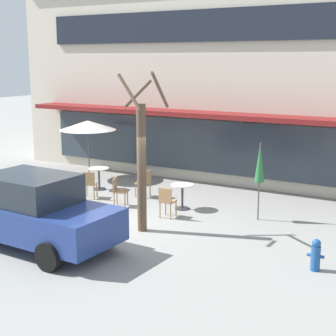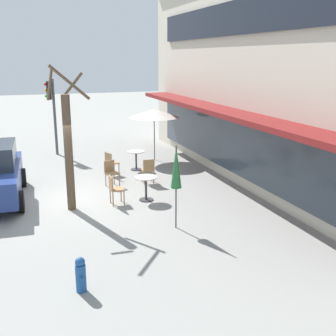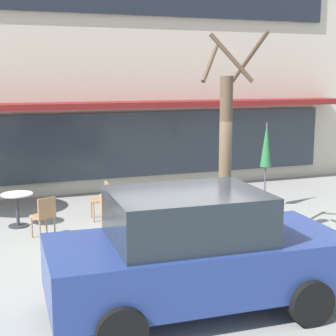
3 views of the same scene
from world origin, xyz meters
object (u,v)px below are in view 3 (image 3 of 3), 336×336
at_px(cafe_table_near_wall, 17,204).
at_px(cafe_table_streetside, 180,198).
at_px(patio_umbrella_green_folded, 266,146).
at_px(cafe_chair_1, 45,214).
at_px(cafe_chair_0, 110,212).
at_px(cafe_chair_3, 103,198).
at_px(street_tree, 226,154).
at_px(cafe_chair_2, 198,207).
at_px(parked_sedan, 194,252).

bearing_deg(cafe_table_near_wall, cafe_table_streetside, -10.36).
relative_size(patio_umbrella_green_folded, cafe_chair_1, 2.47).
height_order(cafe_chair_0, cafe_chair_3, same).
relative_size(cafe_table_streetside, street_tree, 0.18).
bearing_deg(cafe_chair_1, cafe_chair_2, -9.85).
bearing_deg(cafe_chair_3, street_tree, -58.55).
relative_size(cafe_chair_3, parked_sedan, 0.21).
bearing_deg(street_tree, cafe_table_near_wall, 141.28).
xyz_separation_m(cafe_table_streetside, cafe_chair_0, (-1.85, -0.71, 0.01)).
bearing_deg(cafe_chair_3, cafe_chair_2, -42.18).
relative_size(parked_sedan, street_tree, 1.03).
xyz_separation_m(cafe_table_near_wall, cafe_chair_1, (0.47, -1.11, 0.01)).
relative_size(cafe_table_streetside, cafe_chair_1, 0.85).
xyz_separation_m(cafe_table_near_wall, cafe_chair_3, (1.92, -0.08, 0.01)).
bearing_deg(cafe_chair_0, cafe_table_near_wall, 142.54).
bearing_deg(patio_umbrella_green_folded, cafe_chair_2, -154.15).
xyz_separation_m(cafe_chair_0, cafe_chair_1, (-1.32, 0.26, 0.00)).
xyz_separation_m(cafe_table_streetside, street_tree, (0.04, -2.29, 1.35)).
bearing_deg(cafe_chair_1, street_tree, -29.81).
distance_m(patio_umbrella_green_folded, cafe_chair_3, 4.24).
distance_m(cafe_chair_0, cafe_chair_3, 1.30).
distance_m(cafe_table_streetside, cafe_chair_1, 3.20).
distance_m(cafe_chair_1, cafe_chair_3, 1.78).
height_order(cafe_chair_3, street_tree, street_tree).
bearing_deg(cafe_chair_3, cafe_table_streetside, -18.87).
bearing_deg(cafe_chair_2, cafe_table_streetside, 92.26).
distance_m(cafe_chair_3, street_tree, 3.62).
bearing_deg(cafe_table_near_wall, cafe_chair_0, -37.46).
bearing_deg(cafe_chair_0, cafe_table_streetside, 20.94).
bearing_deg(cafe_chair_0, cafe_chair_2, -8.90).
bearing_deg(cafe_table_near_wall, cafe_chair_1, -67.15).
bearing_deg(patio_umbrella_green_folded, parked_sedan, -129.94).
relative_size(cafe_chair_1, cafe_chair_2, 1.00).
distance_m(patio_umbrella_green_folded, cafe_chair_2, 2.80).
height_order(cafe_table_streetside, cafe_chair_3, cafe_chair_3).
bearing_deg(cafe_chair_1, cafe_chair_0, -11.18).
bearing_deg(cafe_chair_2, cafe_chair_0, 171.10).
relative_size(cafe_chair_0, cafe_chair_3, 1.00).
distance_m(cafe_chair_3, parked_sedan, 5.15).
xyz_separation_m(cafe_table_near_wall, cafe_chair_0, (1.79, -1.37, 0.01)).
bearing_deg(cafe_chair_3, cafe_table_near_wall, 177.63).
bearing_deg(cafe_table_streetside, cafe_table_near_wall, 169.64).
bearing_deg(parked_sedan, cafe_chair_1, 111.38).
height_order(cafe_table_streetside, parked_sedan, parked_sedan).
relative_size(cafe_table_streetside, cafe_chair_2, 0.85).
distance_m(patio_umbrella_green_folded, parked_sedan, 6.14).
height_order(cafe_table_near_wall, cafe_chair_2, cafe_chair_2).
relative_size(cafe_chair_3, street_tree, 0.21).
bearing_deg(patio_umbrella_green_folded, cafe_table_streetside, -177.10).
bearing_deg(cafe_chair_0, street_tree, -39.88).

